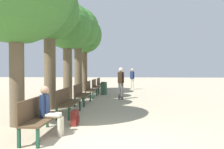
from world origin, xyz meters
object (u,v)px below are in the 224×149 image
bench_row_4 (96,85)px  tree_row_3 (78,30)px  bench_row_2 (81,93)px  bench_row_0 (39,114)px  trash_bin (104,88)px  tree_row_1 (50,13)px  tree_row_4 (84,36)px  pedestrian_near (121,81)px  pedestrian_mid (132,77)px  bench_row_1 (67,100)px  tree_row_2 (67,27)px  bench_row_5 (100,83)px  person_seated (49,109)px  bench_row_3 (90,88)px  backpack (75,118)px

bench_row_4 → tree_row_3: 3.96m
tree_row_3 → bench_row_2: bearing=-75.6°
bench_row_0 → trash_bin: (0.68, 8.87, -0.12)m
bench_row_2 → tree_row_1: bearing=-127.9°
bench_row_4 → trash_bin: (0.68, -1.05, -0.12)m
tree_row_4 → pedestrian_near: size_ratio=3.18×
bench_row_0 → bench_row_2: size_ratio=1.00×
pedestrian_mid → trash_bin: bearing=-117.0°
pedestrian_mid → trash_bin: 4.30m
bench_row_1 → bench_row_2: (0.00, 2.48, 0.00)m
tree_row_2 → pedestrian_mid: bearing=59.9°
bench_row_2 → pedestrian_mid: size_ratio=1.01×
bench_row_5 → person_seated: 12.34m
tree_row_1 → pedestrian_near: tree_row_1 is taller
pedestrian_near → pedestrian_mid: 5.92m
bench_row_4 → bench_row_5: 2.48m
tree_row_4 → bench_row_0: bearing=-84.6°
bench_row_0 → tree_row_1: 5.13m
bench_row_1 → bench_row_4: (0.00, 7.43, 0.00)m
bench_row_1 → bench_row_5: bearing=90.0°
bench_row_4 → tree_row_3: (-1.02, -0.97, 3.70)m
bench_row_1 → bench_row_3: (0.00, 4.96, 0.00)m
bench_row_1 → backpack: (0.64, -1.40, -0.33)m
bench_row_4 → tree_row_3: bearing=-136.4°
tree_row_3 → backpack: (1.66, -7.86, -4.02)m
bench_row_1 → pedestrian_mid: size_ratio=1.01×
bench_row_4 → tree_row_2: bearing=-106.2°
tree_row_3 → backpack: size_ratio=12.95×
bench_row_3 → bench_row_4: same height
pedestrian_mid → trash_bin: size_ratio=2.07×
tree_row_1 → pedestrian_mid: (3.64, 9.02, -3.01)m
bench_row_3 → pedestrian_mid: 5.86m
tree_row_3 → trash_bin: (1.71, -0.07, -3.82)m
bench_row_3 → bench_row_5: 4.96m
bench_row_0 → pedestrian_near: (1.85, 6.79, 0.46)m
tree_row_2 → backpack: 6.68m
bench_row_4 → bench_row_3: bearing=-90.0°
bench_row_4 → trash_bin: size_ratio=2.08×
backpack → trash_bin: size_ratio=0.53×
tree_row_4 → person_seated: size_ratio=4.47×
tree_row_4 → person_seated: bearing=-83.3°
bench_row_4 → bench_row_5: bearing=90.0°
bench_row_0 → pedestrian_mid: 12.94m
tree_row_2 → person_seated: tree_row_2 is taller
tree_row_4 → trash_bin: (1.71, -2.05, -3.70)m
person_seated → bench_row_1: bearing=95.7°
tree_row_3 → trash_bin: 4.19m
bench_row_2 → bench_row_1: bearing=-90.0°
bench_row_1 → tree_row_1: (-1.02, 1.16, 3.46)m
bench_row_4 → trash_bin: bench_row_4 is taller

